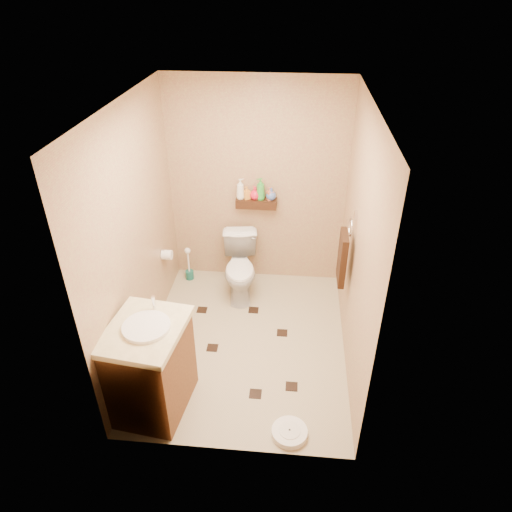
# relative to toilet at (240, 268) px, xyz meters

# --- Properties ---
(ground) EXTENTS (2.50, 2.50, 0.00)m
(ground) POSITION_rel_toilet_xyz_m (0.15, -0.83, -0.35)
(ground) COLOR tan
(ground) RESTS_ON ground
(wall_back) EXTENTS (2.00, 0.04, 2.40)m
(wall_back) POSITION_rel_toilet_xyz_m (0.15, 0.42, 0.85)
(wall_back) COLOR tan
(wall_back) RESTS_ON ground
(wall_front) EXTENTS (2.00, 0.04, 2.40)m
(wall_front) POSITION_rel_toilet_xyz_m (0.15, -2.08, 0.85)
(wall_front) COLOR tan
(wall_front) RESTS_ON ground
(wall_left) EXTENTS (0.04, 2.50, 2.40)m
(wall_left) POSITION_rel_toilet_xyz_m (-0.85, -0.83, 0.85)
(wall_left) COLOR tan
(wall_left) RESTS_ON ground
(wall_right) EXTENTS (0.04, 2.50, 2.40)m
(wall_right) POSITION_rel_toilet_xyz_m (1.15, -0.83, 0.85)
(wall_right) COLOR tan
(wall_right) RESTS_ON ground
(ceiling) EXTENTS (2.00, 2.50, 0.02)m
(ceiling) POSITION_rel_toilet_xyz_m (0.15, -0.83, 2.05)
(ceiling) COLOR white
(ceiling) RESTS_ON wall_back
(wall_shelf) EXTENTS (0.46, 0.14, 0.10)m
(wall_shelf) POSITION_rel_toilet_xyz_m (0.15, 0.34, 0.67)
(wall_shelf) COLOR #3E2111
(wall_shelf) RESTS_ON wall_back
(floor_accents) EXTENTS (1.15, 1.30, 0.01)m
(floor_accents) POSITION_rel_toilet_xyz_m (0.18, -0.86, -0.35)
(floor_accents) COLOR black
(floor_accents) RESTS_ON ground
(toilet) EXTENTS (0.48, 0.74, 0.71)m
(toilet) POSITION_rel_toilet_xyz_m (0.00, 0.00, 0.00)
(toilet) COLOR white
(toilet) RESTS_ON ground
(vanity) EXTENTS (0.67, 0.78, 1.01)m
(vanity) POSITION_rel_toilet_xyz_m (-0.55, -1.69, 0.09)
(vanity) COLOR brown
(vanity) RESTS_ON ground
(bathroom_scale) EXTENTS (0.37, 0.37, 0.06)m
(bathroom_scale) POSITION_rel_toilet_xyz_m (0.63, -1.90, -0.33)
(bathroom_scale) COLOR white
(bathroom_scale) RESTS_ON ground
(toilet_brush) EXTENTS (0.10, 0.10, 0.44)m
(toilet_brush) POSITION_rel_toilet_xyz_m (-0.67, 0.24, -0.20)
(toilet_brush) COLOR #186256
(toilet_brush) RESTS_ON ground
(towel_ring) EXTENTS (0.12, 0.30, 0.76)m
(towel_ring) POSITION_rel_toilet_xyz_m (1.06, -0.58, 0.59)
(towel_ring) COLOR silver
(towel_ring) RESTS_ON wall_right
(toilet_paper) EXTENTS (0.12, 0.11, 0.12)m
(toilet_paper) POSITION_rel_toilet_xyz_m (-0.79, -0.18, 0.25)
(toilet_paper) COLOR white
(toilet_paper) RESTS_ON wall_left
(bottle_a) EXTENTS (0.12, 0.12, 0.23)m
(bottle_a) POSITION_rel_toilet_xyz_m (-0.03, 0.34, 0.83)
(bottle_a) COLOR white
(bottle_a) RESTS_ON wall_shelf
(bottle_b) EXTENTS (0.09, 0.09, 0.15)m
(bottle_b) POSITION_rel_toilet_xyz_m (0.04, 0.34, 0.79)
(bottle_b) COLOR orange
(bottle_b) RESTS_ON wall_shelf
(bottle_c) EXTENTS (0.15, 0.15, 0.15)m
(bottle_c) POSITION_rel_toilet_xyz_m (0.14, 0.34, 0.79)
(bottle_c) COLOR red
(bottle_c) RESTS_ON wall_shelf
(bottle_d) EXTENTS (0.13, 0.13, 0.25)m
(bottle_d) POSITION_rel_toilet_xyz_m (0.20, 0.34, 0.84)
(bottle_d) COLOR green
(bottle_d) RESTS_ON wall_shelf
(bottle_e) EXTENTS (0.09, 0.09, 0.15)m
(bottle_e) POSITION_rel_toilet_xyz_m (0.30, 0.34, 0.79)
(bottle_e) COLOR #DB6849
(bottle_e) RESTS_ON wall_shelf
(bottle_f) EXTENTS (0.15, 0.15, 0.14)m
(bottle_f) POSITION_rel_toilet_xyz_m (0.32, 0.34, 0.79)
(bottle_f) COLOR #4664AF
(bottle_f) RESTS_ON wall_shelf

